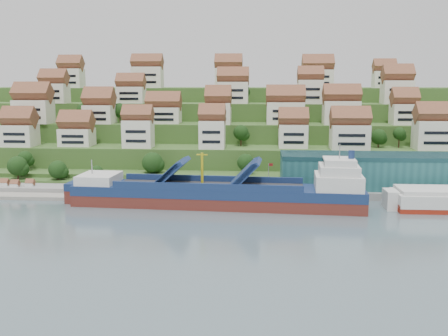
{
  "coord_description": "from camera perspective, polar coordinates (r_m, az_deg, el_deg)",
  "views": [
    {
      "loc": [
        15.01,
        -132.38,
        32.79
      ],
      "look_at": [
        4.81,
        14.0,
        8.0
      ],
      "focal_mm": 40.0,
      "sensor_mm": 36.0,
      "label": 1
    }
  ],
  "objects": [
    {
      "name": "flagpole",
      "position": [
        144.75,
        5.15,
        -0.76
      ],
      "size": [
        1.28,
        0.16,
        8.0
      ],
      "color": "gray",
      "rests_on": "quay"
    },
    {
      "name": "hillside_trees",
      "position": [
        178.45,
        -5.07,
        4.11
      ],
      "size": [
        140.5,
        62.51,
        30.7
      ],
      "color": "#1B3D14",
      "rests_on": "ground"
    },
    {
      "name": "cargo_ship",
      "position": [
        134.9,
        0.11,
        -3.04
      ],
      "size": [
        78.88,
        16.94,
        17.37
      ],
      "rotation": [
        0.0,
        0.0,
        -0.06
      ],
      "color": "#5E241C",
      "rests_on": "ground"
    },
    {
      "name": "pebble_beach",
      "position": [
        164.98,
        -22.39,
        -2.43
      ],
      "size": [
        45.0,
        20.0,
        1.0
      ],
      "primitive_type": "cube",
      "color": "gray",
      "rests_on": "ground"
    },
    {
      "name": "quay",
      "position": [
        150.83,
        5.8,
        -2.59
      ],
      "size": [
        180.0,
        14.0,
        2.2
      ],
      "primitive_type": "cube",
      "color": "gray",
      "rests_on": "ground"
    },
    {
      "name": "hillside",
      "position": [
        237.45,
        0.35,
        4.24
      ],
      "size": [
        260.0,
        128.0,
        31.0
      ],
      "color": "#2D4C1E",
      "rests_on": "ground"
    },
    {
      "name": "ground",
      "position": [
        137.2,
        -2.42,
        -4.25
      ],
      "size": [
        300.0,
        300.0,
        0.0
      ],
      "primitive_type": "plane",
      "color": "slate",
      "rests_on": "ground"
    },
    {
      "name": "beach_huts",
      "position": [
        164.48,
        -23.25,
        -1.95
      ],
      "size": [
        14.4,
        3.7,
        2.2
      ],
      "color": "white",
      "rests_on": "pebble_beach"
    },
    {
      "name": "warehouse",
      "position": [
        156.01,
        17.64,
        -0.31
      ],
      "size": [
        60.0,
        15.0,
        10.0
      ],
      "primitive_type": "cube",
      "color": "#246063",
      "rests_on": "quay"
    },
    {
      "name": "hillside_village",
      "position": [
        193.06,
        -0.05,
        7.07
      ],
      "size": [
        155.95,
        64.05,
        29.17
      ],
      "color": "white",
      "rests_on": "ground"
    }
  ]
}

